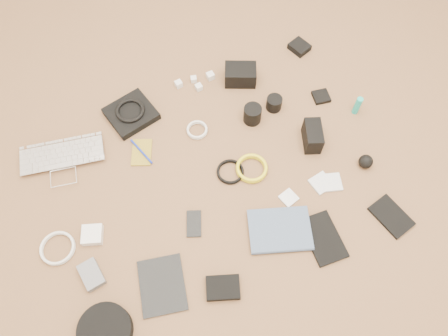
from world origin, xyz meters
name	(u,v)px	position (x,y,z in m)	size (l,w,h in m)	color
laptop	(63,165)	(-0.54, 0.32, 0.01)	(0.35, 0.24, 0.03)	silver
headphone_pouch	(131,114)	(-0.20, 0.44, 0.02)	(0.19, 0.18, 0.03)	black
headphones	(130,111)	(-0.20, 0.44, 0.04)	(0.13, 0.13, 0.02)	black
charger_a	(179,84)	(0.05, 0.51, 0.01)	(0.03, 0.03, 0.03)	silver
charger_b	(194,79)	(0.12, 0.51, 0.01)	(0.03, 0.03, 0.03)	silver
charger_c	(210,76)	(0.20, 0.49, 0.02)	(0.03, 0.03, 0.03)	silver
charger_d	(199,87)	(0.13, 0.46, 0.01)	(0.03, 0.03, 0.03)	silver
dslr_camera	(240,75)	(0.32, 0.42, 0.04)	(0.14, 0.10, 0.08)	black
lens_pouch	(299,47)	(0.66, 0.48, 0.02)	(0.08, 0.09, 0.03)	black
notebook_olive	(142,152)	(-0.23, 0.25, 0.00)	(0.08, 0.13, 0.01)	olive
pen_blue	(141,151)	(-0.23, 0.25, 0.01)	(0.01, 0.01, 0.15)	#1427A6
cable_white_a	(197,131)	(0.03, 0.25, 0.01)	(0.09, 0.09, 0.01)	silver
lens_a	(252,114)	(0.27, 0.21, 0.04)	(0.08, 0.08, 0.08)	black
lens_b	(274,103)	(0.39, 0.23, 0.03)	(0.07, 0.07, 0.06)	black
card_reader	(321,97)	(0.61, 0.18, 0.01)	(0.07, 0.07, 0.02)	black
power_brick	(92,235)	(-0.52, -0.03, 0.02)	(0.08, 0.08, 0.03)	silver
cable_white_b	(58,249)	(-0.65, -0.02, 0.01)	(0.13, 0.13, 0.01)	silver
cable_black	(230,172)	(0.08, 0.01, 0.01)	(0.11, 0.11, 0.01)	black
cable_yellow	(252,169)	(0.16, -0.02, 0.01)	(0.13, 0.13, 0.01)	yellow
flash	(313,136)	(0.45, 0.00, 0.05)	(0.07, 0.13, 0.09)	black
lens_cleaner	(357,106)	(0.71, 0.06, 0.05)	(0.03, 0.03, 0.10)	#1AAA9B
battery_charger	(92,275)	(-0.56, -0.17, 0.01)	(0.07, 0.11, 0.03)	slate
tablet	(162,285)	(-0.34, -0.31, 0.00)	(0.16, 0.21, 0.01)	black
phone	(194,224)	(-0.15, -0.14, 0.00)	(0.06, 0.11, 0.01)	black
filter_case_left	(289,198)	(0.24, -0.19, 0.00)	(0.06, 0.06, 0.01)	silver
filter_case_mid	(321,183)	(0.40, -0.19, 0.01)	(0.08, 0.08, 0.01)	silver
filter_case_right	(331,182)	(0.44, -0.21, 0.01)	(0.08, 0.08, 0.01)	silver
air_blower	(366,162)	(0.60, -0.19, 0.03)	(0.06, 0.06, 0.06)	black
headphone_case	(105,331)	(-0.57, -0.38, 0.03)	(0.19, 0.19, 0.05)	black
drive_case	(223,288)	(-0.14, -0.41, 0.02)	(0.12, 0.09, 0.03)	black
paperback	(283,252)	(0.12, -0.39, 0.01)	(0.18, 0.24, 0.02)	#41526E
notebook_black_a	(323,238)	(0.28, -0.40, 0.01)	(0.12, 0.20, 0.01)	black
notebook_black_b	(391,216)	(0.57, -0.43, 0.01)	(0.10, 0.16, 0.01)	black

